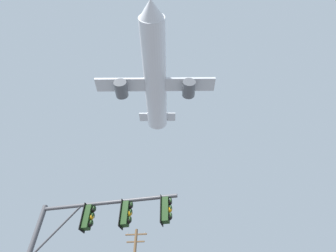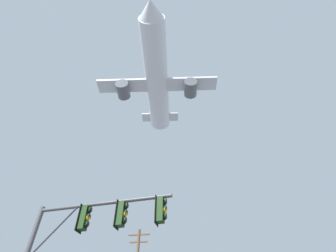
{
  "view_description": "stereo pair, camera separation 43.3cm",
  "coord_description": "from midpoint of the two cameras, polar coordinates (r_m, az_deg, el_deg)",
  "views": [
    {
      "loc": [
        -0.05,
        -3.31,
        1.42
      ],
      "look_at": [
        -2.03,
        12.38,
        15.59
      ],
      "focal_mm": 26.85,
      "sensor_mm": 36.0,
      "label": 1
    },
    {
      "loc": [
        0.38,
        -3.25,
        1.42
      ],
      "look_at": [
        -2.03,
        12.38,
        15.59
      ],
      "focal_mm": 26.85,
      "sensor_mm": 36.0,
      "label": 2
    }
  ],
  "objects": [
    {
      "name": "airplane",
      "position": [
        42.06,
        -3.25,
        10.41
      ],
      "size": [
        19.79,
        25.62,
        6.97
      ],
      "color": "white"
    },
    {
      "name": "signal_pole_near",
      "position": [
        10.54,
        -18.87,
        -22.33
      ],
      "size": [
        5.69,
        0.82,
        5.93
      ],
      "color": "#4C4C51",
      "rests_on": "ground"
    }
  ]
}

